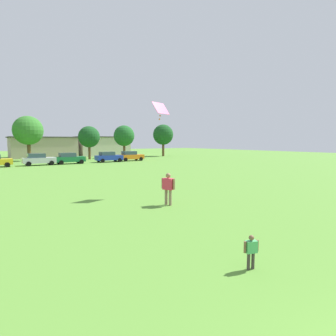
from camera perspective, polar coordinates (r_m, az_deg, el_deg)
name	(u,v)px	position (r m, az deg, el deg)	size (l,w,h in m)	color
ground_plane	(40,176)	(30.35, -24.94, -1.41)	(160.00, 160.00, 0.00)	#568C33
child_kite_flyer	(251,249)	(7.99, 16.77, -15.71)	(0.43, 0.25, 0.94)	#3F3833
adult_bystander	(168,186)	(14.75, 0.04, -3.77)	(0.53, 0.76, 1.73)	#8C7259
kite	(161,109)	(17.80, -1.52, 12.03)	(1.30, 0.91, 1.11)	#F24C8C
parked_car_silver_1	(38,159)	(43.12, -25.15, 1.64)	(4.30, 2.02, 1.68)	silver
parked_car_green_2	(69,158)	(44.05, -19.69, 1.92)	(4.30, 2.02, 1.68)	#196B38
parked_car_blue_3	(109,157)	(46.18, -12.15, 2.27)	(4.30, 2.02, 1.68)	#1E38AD
parked_car_orange_4	(131,156)	(48.32, -7.71, 2.49)	(4.30, 2.02, 1.68)	orange
tree_center_left	(28,131)	(53.48, -26.90, 6.89)	(4.95, 4.95, 7.71)	brown
tree_center_right	(89,137)	(54.11, -15.97, 6.18)	(3.98, 3.98, 6.20)	brown
tree_right	(124,136)	(58.01, -9.06, 6.56)	(4.26, 4.26, 6.63)	brown
tree_far_right	(163,135)	(63.03, -1.00, 6.87)	(4.59, 4.59, 7.16)	brown
house_left	(102,146)	(67.74, -13.39, 4.44)	(11.88, 7.36, 4.48)	beige
house_right	(43,147)	(64.34, -24.37, 3.97)	(13.07, 8.30, 4.32)	tan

